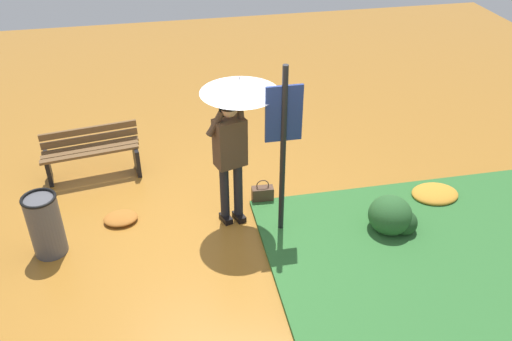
{
  "coord_description": "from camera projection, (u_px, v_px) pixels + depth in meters",
  "views": [
    {
      "loc": [
        -0.54,
        -5.59,
        4.53
      ],
      "look_at": [
        0.58,
        -0.03,
        0.85
      ],
      "focal_mm": 37.96,
      "sensor_mm": 36.0,
      "label": 1
    }
  ],
  "objects": [
    {
      "name": "ground_plane",
      "position": [
        212.0,
        228.0,
        7.15
      ],
      "size": [
        18.0,
        18.0,
        0.0
      ],
      "primitive_type": "plane",
      "color": "#9E6623"
    },
    {
      "name": "grass_verge",
      "position": [
        482.0,
        277.0,
        6.34
      ],
      "size": [
        4.8,
        4.0,
        0.05
      ],
      "color": "#2D662D",
      "rests_on": "ground_plane"
    },
    {
      "name": "person_with_umbrella",
      "position": [
        236.0,
        115.0,
        6.51
      ],
      "size": [
        0.96,
        0.96,
        2.04
      ],
      "color": "black",
      "rests_on": "ground_plane"
    },
    {
      "name": "info_sign_post",
      "position": [
        283.0,
        133.0,
        6.34
      ],
      "size": [
        0.44,
        0.07,
        2.3
      ],
      "color": "black",
      "rests_on": "ground_plane"
    },
    {
      "name": "handbag",
      "position": [
        263.0,
        194.0,
        7.58
      ],
      "size": [
        0.31,
        0.15,
        0.37
      ],
      "color": "#4C3323",
      "rests_on": "ground_plane"
    },
    {
      "name": "park_bench",
      "position": [
        91.0,
        152.0,
        8.01
      ],
      "size": [
        1.4,
        0.57,
        0.75
      ],
      "color": "black",
      "rests_on": "ground_plane"
    },
    {
      "name": "trash_bin",
      "position": [
        45.0,
        225.0,
        6.54
      ],
      "size": [
        0.42,
        0.42,
        0.83
      ],
      "color": "#4C4C51",
      "rests_on": "ground_plane"
    },
    {
      "name": "shrub_cluster",
      "position": [
        393.0,
        217.0,
        6.97
      ],
      "size": [
        0.62,
        0.56,
        0.51
      ],
      "color": "#285628",
      "rests_on": "ground_plane"
    },
    {
      "name": "leaf_pile_near_person",
      "position": [
        435.0,
        194.0,
        7.68
      ],
      "size": [
        0.67,
        0.53,
        0.15
      ],
      "color": "#C68428",
      "rests_on": "ground_plane"
    },
    {
      "name": "leaf_pile_far_path",
      "position": [
        121.0,
        218.0,
        7.24
      ],
      "size": [
        0.45,
        0.36,
        0.1
      ],
      "color": "#A86023",
      "rests_on": "ground_plane"
    }
  ]
}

